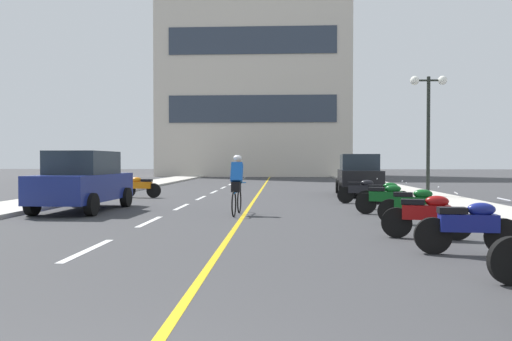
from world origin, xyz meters
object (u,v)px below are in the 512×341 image
Objects in this scene: motorcycle_3 at (427,215)px; motorcycle_7 at (362,190)px; motorcycle_6 at (384,195)px; parked_car_mid at (359,175)px; motorcycle_2 at (469,226)px; street_lamp_mid at (428,107)px; motorcycle_5 at (386,198)px; parked_car_near at (83,181)px; cyclist_rider at (237,183)px; motorcycle_8 at (141,186)px; motorcycle_4 at (415,205)px.

motorcycle_3 is 1.00× the size of motorcycle_7.
motorcycle_6 is at bearing 86.20° from motorcycle_3.
parked_car_mid reaches higher than motorcycle_7.
motorcycle_7 is (-0.16, 9.66, 0.00)m from motorcycle_2.
street_lamp_mid is 2.90× the size of motorcycle_5.
parked_car_near reaches higher than motorcycle_3.
motorcycle_3 and motorcycle_5 have the same top height.
street_lamp_mid is at bearing 76.62° from motorcycle_2.
parked_car_mid is at bearing 87.11° from motorcycle_3.
motorcycle_6 is (0.19, 7.49, 0.00)m from motorcycle_2.
motorcycle_3 and motorcycle_6 have the same top height.
motorcycle_5 is at bearing 1.94° from cyclist_rider.
street_lamp_mid is at bearing 59.72° from motorcycle_6.
street_lamp_mid is 11.37m from motorcycle_3.
motorcycle_8 is (0.21, 5.48, -0.44)m from parked_car_near.
motorcycle_8 is (-9.00, 8.33, 0.00)m from motorcycle_4.
motorcycle_6 is (9.25, 0.82, -0.44)m from parked_car_near.
motorcycle_4 is 12.26m from motorcycle_8.
parked_car_near is at bearing 175.87° from motorcycle_5.
motorcycle_2 is (9.07, -6.67, -0.44)m from parked_car_near.
motorcycle_7 is (-3.04, -2.44, -3.20)m from street_lamp_mid.
motorcycle_7 is at bearing 18.55° from parked_car_near.
street_lamp_mid is 2.83× the size of motorcycle_2.
motorcycle_2 is 15.04m from motorcycle_8.
motorcycle_7 is at bearing 91.55° from motorcycle_5.
motorcycle_7 is at bearing -97.66° from parked_car_mid.
motorcycle_4 is at bearing -17.17° from parked_car_near.
motorcycle_3 and motorcycle_4 have the same top height.
motorcycle_2 is at bearing -89.05° from motorcycle_7.
motorcycle_5 is 1.00× the size of motorcycle_6.
motorcycle_7 is (-0.59, -4.36, -0.44)m from parked_car_mid.
motorcycle_8 is (-8.70, 2.49, 0.00)m from motorcycle_7.
cyclist_rider is at bearing -53.97° from motorcycle_8.
motorcycle_4 is at bearing 87.79° from motorcycle_2.
motorcycle_4 is 0.98× the size of motorcycle_7.
street_lamp_mid is 7.47m from motorcycle_5.
motorcycle_4 is 0.99× the size of motorcycle_6.
street_lamp_mid reaches higher than cyclist_rider.
motorcycle_2 is 7.50m from motorcycle_6.
motorcycle_5 is 4.25m from cyclist_rider.
motorcycle_3 is at bearing -92.89° from parked_car_mid.
parked_car_near reaches higher than motorcycle_4.
motorcycle_3 is at bearing -106.39° from street_lamp_mid.
parked_car_mid reaches higher than cyclist_rider.
street_lamp_mid is 9.28m from motorcycle_4.
parked_car_near is 4.84m from cyclist_rider.
cyclist_rider reaches higher than motorcycle_7.
motorcycle_8 is (-9.28, -1.87, -0.44)m from parked_car_mid.
street_lamp_mid is 4.16m from parked_car_mid.
motorcycle_2 is at bearing -91.45° from motorcycle_6.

